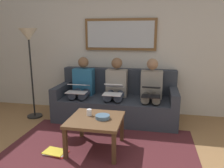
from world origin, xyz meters
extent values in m
cube|color=beige|center=(0.00, -2.60, 1.30)|extent=(6.00, 0.12, 2.60)
cube|color=#4C1E23|center=(0.00, -0.85, 0.00)|extent=(2.60, 1.80, 0.01)
cube|color=#2D333D|center=(0.00, -2.05, 0.21)|extent=(2.20, 0.90, 0.42)
cube|color=#2D333D|center=(0.00, -2.40, 0.66)|extent=(2.20, 0.20, 0.48)
cube|color=#2D333D|center=(-1.03, -2.05, 0.52)|extent=(0.14, 0.90, 0.20)
cube|color=#2D333D|center=(1.03, -2.05, 0.52)|extent=(0.14, 0.90, 0.20)
cube|color=brown|center=(0.00, -2.51, 1.55)|extent=(1.39, 0.04, 0.60)
cube|color=#B2B7BC|center=(0.00, -2.48, 1.55)|extent=(1.29, 0.01, 0.50)
cube|color=brown|center=(0.07, -0.90, 0.43)|extent=(0.71, 0.71, 0.04)
cube|color=#4C331E|center=(-0.25, -0.59, 0.21)|extent=(0.05, 0.05, 0.41)
cube|color=#4C331E|center=(0.38, -0.59, 0.21)|extent=(0.05, 0.05, 0.41)
cube|color=#4C331E|center=(-0.25, -1.21, 0.21)|extent=(0.05, 0.05, 0.41)
cube|color=#4C331E|center=(0.38, -1.21, 0.21)|extent=(0.05, 0.05, 0.41)
cylinder|color=silver|center=(0.18, -0.98, 0.50)|extent=(0.07, 0.07, 0.09)
cylinder|color=slate|center=(-0.03, -0.90, 0.48)|extent=(0.19, 0.19, 0.05)
cube|color=gray|center=(-0.64, -2.15, 0.67)|extent=(0.38, 0.22, 0.50)
sphere|color=#997051|center=(-0.64, -2.15, 1.04)|extent=(0.20, 0.20, 0.20)
cylinder|color=gray|center=(-0.73, -1.94, 0.49)|extent=(0.14, 0.42, 0.14)
cylinder|color=gray|center=(-0.55, -1.94, 0.49)|extent=(0.14, 0.42, 0.14)
cylinder|color=gray|center=(-0.73, -1.73, 0.21)|extent=(0.11, 0.11, 0.42)
cylinder|color=gray|center=(-0.55, -1.73, 0.21)|extent=(0.11, 0.11, 0.42)
cube|color=black|center=(-0.64, -1.73, 0.57)|extent=(0.30, 0.22, 0.01)
cube|color=black|center=(-0.64, -1.88, 0.68)|extent=(0.30, 0.21, 0.08)
cube|color=#A5C6EA|center=(-0.64, -1.87, 0.68)|extent=(0.27, 0.19, 0.07)
cube|color=gray|center=(0.00, -2.15, 0.67)|extent=(0.38, 0.22, 0.50)
sphere|color=brown|center=(0.00, -2.15, 1.04)|extent=(0.20, 0.20, 0.20)
cylinder|color=#384256|center=(-0.09, -1.94, 0.49)|extent=(0.14, 0.42, 0.14)
cylinder|color=#384256|center=(0.09, -1.94, 0.49)|extent=(0.14, 0.42, 0.14)
cylinder|color=#384256|center=(-0.09, -1.73, 0.21)|extent=(0.11, 0.11, 0.42)
cylinder|color=#384256|center=(0.09, -1.73, 0.21)|extent=(0.11, 0.11, 0.42)
cube|color=white|center=(0.00, -1.73, 0.57)|extent=(0.31, 0.23, 0.01)
cube|color=white|center=(0.00, -1.89, 0.68)|extent=(0.31, 0.22, 0.10)
cube|color=#A5C6EA|center=(0.00, -1.89, 0.68)|extent=(0.28, 0.19, 0.09)
cube|color=#235B84|center=(0.64, -2.15, 0.67)|extent=(0.38, 0.22, 0.50)
sphere|color=brown|center=(0.64, -2.15, 1.04)|extent=(0.20, 0.20, 0.20)
cylinder|color=#384256|center=(0.55, -1.94, 0.49)|extent=(0.14, 0.42, 0.14)
cylinder|color=#384256|center=(0.73, -1.94, 0.49)|extent=(0.14, 0.42, 0.14)
cylinder|color=#384256|center=(0.55, -1.73, 0.21)|extent=(0.11, 0.11, 0.42)
cylinder|color=#384256|center=(0.73, -1.73, 0.21)|extent=(0.11, 0.11, 0.42)
cube|color=silver|center=(0.64, -1.73, 0.57)|extent=(0.36, 0.21, 0.01)
cube|color=silver|center=(0.64, -1.86, 0.67)|extent=(0.36, 0.20, 0.06)
cube|color=#A5C6EA|center=(0.64, -1.85, 0.68)|extent=(0.32, 0.18, 0.05)
cube|color=red|center=(0.55, -0.67, 0.01)|extent=(0.30, 0.23, 0.01)
cube|color=white|center=(0.56, -0.67, 0.02)|extent=(0.28, 0.21, 0.01)
cube|color=yellow|center=(0.57, -0.67, 0.03)|extent=(0.31, 0.24, 0.01)
cylinder|color=black|center=(1.55, -1.85, 0.01)|extent=(0.28, 0.28, 0.03)
cylinder|color=black|center=(1.55, -1.85, 0.75)|extent=(0.03, 0.03, 1.50)
cone|color=beige|center=(1.55, -1.85, 1.55)|extent=(0.32, 0.32, 0.22)
camera|label=1|loc=(-0.70, 1.81, 1.57)|focal=35.57mm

